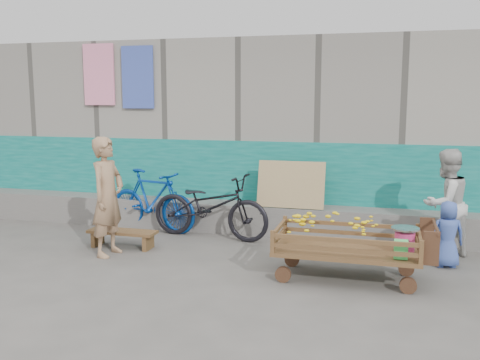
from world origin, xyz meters
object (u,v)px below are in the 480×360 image
(child, at_px, (447,234))
(bench, at_px, (122,235))
(woman, at_px, (445,204))
(bicycle_dark, at_px, (210,206))
(bicycle_blue, at_px, (152,200))
(vendor_man, at_px, (108,197))
(banana_cart, at_px, (344,236))

(child, bearing_deg, bench, -8.76)
(woman, xyz_separation_m, bicycle_dark, (-3.25, 0.10, -0.23))
(bicycle_dark, xyz_separation_m, bicycle_blue, (-1.02, 0.20, -0.00))
(bicycle_blue, bearing_deg, bicycle_dark, -87.33)
(child, xyz_separation_m, bicycle_blue, (-4.27, 0.73, 0.07))
(bicycle_dark, bearing_deg, woman, -85.18)
(vendor_man, xyz_separation_m, child, (4.28, 0.64, -0.37))
(banana_cart, height_order, woman, woman)
(woman, bearing_deg, bicycle_blue, -46.04)
(bench, relative_size, child, 1.17)
(vendor_man, bearing_deg, banana_cart, -87.35)
(child, bearing_deg, bicycle_blue, -22.14)
(bicycle_dark, bearing_deg, child, -92.68)
(vendor_man, relative_size, bicycle_blue, 0.98)
(banana_cart, bearing_deg, vendor_man, 177.20)
(woman, distance_m, bicycle_blue, 4.29)
(bench, distance_m, child, 4.29)
(banana_cart, xyz_separation_m, vendor_man, (-3.08, 0.15, 0.27))
(child, height_order, bicycle_dark, bicycle_dark)
(vendor_man, bearing_deg, bicycle_blue, 5.27)
(banana_cart, bearing_deg, bench, 170.50)
(banana_cart, bearing_deg, bicycle_dark, 147.26)
(woman, bearing_deg, vendor_man, -27.99)
(child, bearing_deg, woman, -102.42)
(bicycle_blue, bearing_deg, child, -86.14)
(banana_cart, distance_m, woman, 1.72)
(vendor_man, bearing_deg, bicycle_dark, -35.64)
(banana_cart, xyz_separation_m, bicycle_blue, (-3.08, 1.52, -0.03))
(vendor_man, height_order, bicycle_dark, vendor_man)
(woman, distance_m, bicycle_dark, 3.26)
(woman, xyz_separation_m, bicycle_blue, (-4.27, 0.30, -0.23))
(bench, height_order, bicycle_dark, bicycle_dark)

